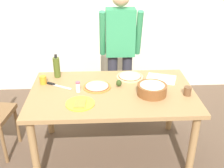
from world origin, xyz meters
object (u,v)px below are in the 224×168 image
object	(u,v)px
pizza_cooked_on_tray	(97,87)
cup_small_brown	(188,91)
plate_with_slice	(80,104)
salt_shaker	(78,87)
pizza_raw_on_board	(130,77)
chef_knife	(56,85)
dining_table	(112,99)
person_cook	(120,48)
popcorn_bowl	(152,89)
avocado	(119,83)
cup_orange	(43,80)
olive_oil_bottle	(57,67)
cutting_board_white	(161,79)

from	to	relation	value
pizza_cooked_on_tray	cup_small_brown	world-z (taller)	cup_small_brown
plate_with_slice	salt_shaker	bearing A→B (deg)	97.26
pizza_raw_on_board	chef_knife	world-z (taller)	pizza_raw_on_board
dining_table	salt_shaker	distance (m)	0.36
dining_table	cup_small_brown	xyz separation A→B (m)	(0.70, -0.12, 0.13)
person_cook	cup_small_brown	xyz separation A→B (m)	(0.57, -0.87, -0.14)
person_cook	dining_table	bearing A→B (deg)	-100.01
popcorn_bowl	avocado	xyz separation A→B (m)	(-0.30, 0.18, -0.03)
plate_with_slice	popcorn_bowl	xyz separation A→B (m)	(0.67, 0.15, 0.05)
pizza_cooked_on_tray	plate_with_slice	distance (m)	0.36
pizza_raw_on_board	salt_shaker	world-z (taller)	salt_shaker
dining_table	cup_small_brown	world-z (taller)	cup_small_brown
dining_table	chef_knife	xyz separation A→B (m)	(-0.56, 0.14, 0.10)
person_cook	plate_with_slice	bearing A→B (deg)	-113.47
cup_small_brown	cup_orange	bearing A→B (deg)	167.54
salt_shaker	plate_with_slice	bearing A→B (deg)	-82.74
avocado	chef_knife	bearing A→B (deg)	176.29
pizza_cooked_on_tray	popcorn_bowl	size ratio (longest dim) A/B	0.99
pizza_cooked_on_tray	plate_with_slice	xyz separation A→B (m)	(-0.15, -0.32, -0.00)
popcorn_bowl	chef_knife	xyz separation A→B (m)	(-0.93, 0.23, -0.05)
person_cook	pizza_raw_on_board	xyz separation A→B (m)	(0.07, -0.46, -0.17)
popcorn_bowl	olive_oil_bottle	xyz separation A→B (m)	(-0.95, 0.44, 0.05)
dining_table	pizza_cooked_on_tray	xyz separation A→B (m)	(-0.15, 0.08, 0.10)
pizza_raw_on_board	plate_with_slice	world-z (taller)	plate_with_slice
plate_with_slice	person_cook	bearing A→B (deg)	66.53
olive_oil_bottle	cutting_board_white	bearing A→B (deg)	-5.99
avocado	plate_with_slice	bearing A→B (deg)	-137.72
pizza_raw_on_board	popcorn_bowl	xyz separation A→B (m)	(0.17, -0.39, 0.05)
pizza_cooked_on_tray	cup_small_brown	distance (m)	0.88
cup_orange	popcorn_bowl	bearing A→B (deg)	-14.65
dining_table	chef_knife	distance (m)	0.59
person_cook	plate_with_slice	size ratio (longest dim) A/B	6.23
dining_table	person_cook	world-z (taller)	person_cook
person_cook	popcorn_bowl	bearing A→B (deg)	-74.28
pizza_cooked_on_tray	chef_knife	world-z (taller)	pizza_cooked_on_tray
cup_orange	avocado	world-z (taller)	cup_orange
cup_orange	avocado	distance (m)	0.78
avocado	cup_orange	bearing A→B (deg)	172.99
pizza_raw_on_board	avocado	distance (m)	0.24
plate_with_slice	avocado	size ratio (longest dim) A/B	3.71
pizza_raw_on_board	pizza_cooked_on_tray	xyz separation A→B (m)	(-0.35, -0.22, -0.00)
pizza_cooked_on_tray	avocado	xyz separation A→B (m)	(0.22, 0.02, 0.03)
person_cook	chef_knife	world-z (taller)	person_cook
chef_knife	avocado	xyz separation A→B (m)	(0.63, -0.04, 0.03)
cutting_board_white	salt_shaker	bearing A→B (deg)	-164.80
olive_oil_bottle	cup_small_brown	xyz separation A→B (m)	(1.28, -0.47, -0.07)
cutting_board_white	olive_oil_bottle	bearing A→B (deg)	174.01
dining_table	plate_with_slice	size ratio (longest dim) A/B	6.15
pizza_raw_on_board	cup_small_brown	world-z (taller)	cup_small_brown
cup_small_brown	popcorn_bowl	bearing A→B (deg)	174.80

